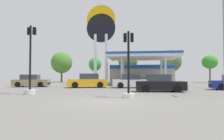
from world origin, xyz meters
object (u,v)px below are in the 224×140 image
object	(u,v)px
tree_4	(210,62)
traffic_signal_1	(30,73)
tree_1	(95,65)
tree_3	(171,61)
tree_0	(62,63)
car_3	(160,84)
tree_2	(128,61)
car_0	(88,81)
car_4	(31,81)
station_pole_sign	(101,33)
car_1	(131,82)
traffic_signal_0	(129,74)

from	to	relation	value
tree_4	traffic_signal_1	bearing A→B (deg)	-129.55
tree_1	tree_3	world-z (taller)	tree_3
tree_0	tree_1	world-z (taller)	tree_0
car_3	tree_3	xyz separation A→B (m)	(5.34, 23.81, 3.78)
tree_2	tree_3	bearing A→B (deg)	-5.23
car_0	tree_4	distance (m)	28.74
tree_2	tree_3	size ratio (longest dim) A/B	0.96
car_4	tree_4	world-z (taller)	tree_4
tree_2	tree_4	world-z (taller)	tree_2
station_pole_sign	car_1	world-z (taller)	station_pole_sign
car_4	tree_1	world-z (taller)	tree_1
car_3	car_0	bearing A→B (deg)	147.00
car_3	car_4	bearing A→B (deg)	159.58
car_0	tree_4	xyz separation A→B (m)	(20.94, 19.37, 3.50)
tree_1	tree_2	size ratio (longest dim) A/B	0.85
car_4	tree_1	xyz separation A→B (m)	(4.09, 19.50, 3.26)
car_4	tree_0	distance (m)	18.92
station_pole_sign	tree_1	distance (m)	13.25
station_pole_sign	traffic_signal_0	size ratio (longest dim) A/B	3.06
car_3	tree_4	size ratio (longest dim) A/B	0.75
station_pole_sign	car_0	size ratio (longest dim) A/B	2.60
car_1	tree_2	distance (m)	19.93
car_3	tree_0	xyz separation A→B (m)	(-18.49, 23.94, 3.68)
car_0	traffic_signal_0	world-z (taller)	traffic_signal_0
car_4	tree_2	size ratio (longest dim) A/B	0.71
car_4	traffic_signal_1	world-z (taller)	traffic_signal_1
traffic_signal_1	tree_1	distance (m)	28.94
station_pole_sign	car_3	bearing A→B (deg)	-59.95
tree_3	traffic_signal_1	bearing A→B (deg)	-119.15
station_pole_sign	car_1	xyz separation A→B (m)	(5.03, -8.03, -7.60)
traffic_signal_1	tree_4	bearing A→B (deg)	50.45
car_3	traffic_signal_1	xyz separation A→B (m)	(-9.97, -3.65, 0.88)
tree_0	traffic_signal_0	bearing A→B (deg)	-61.19
traffic_signal_0	tree_1	xyz separation A→B (m)	(-8.57, 30.21, 2.44)
car_1	traffic_signal_0	xyz separation A→B (m)	(0.03, -10.17, 0.81)
car_4	tree_3	xyz separation A→B (m)	(20.55, 18.15, 3.76)
car_3	tree_0	bearing A→B (deg)	127.68
traffic_signal_0	tree_4	xyz separation A→B (m)	(15.74, 29.44, 2.73)
station_pole_sign	car_1	size ratio (longest dim) A/B	2.78
car_1	traffic_signal_0	bearing A→B (deg)	-89.81
car_3	tree_3	bearing A→B (deg)	77.36
car_1	traffic_signal_0	world-z (taller)	traffic_signal_0
car_1	traffic_signal_0	size ratio (longest dim) A/B	1.10
car_0	tree_3	world-z (taller)	tree_3
car_1	tree_0	size ratio (longest dim) A/B	0.69
station_pole_sign	tree_0	distance (m)	15.82
car_1	traffic_signal_1	distance (m)	11.50
tree_1	car_4	bearing A→B (deg)	-101.84
car_0	car_1	bearing A→B (deg)	1.00
tree_0	tree_4	distance (m)	31.68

